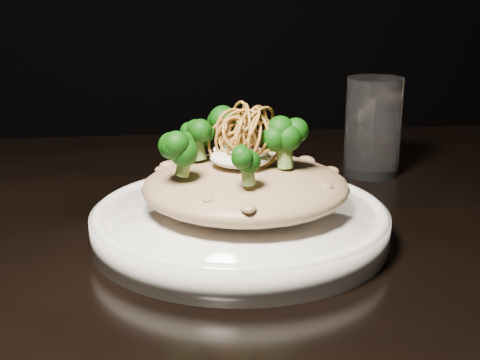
% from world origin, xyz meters
% --- Properties ---
extents(table, '(1.10, 0.80, 0.75)m').
position_xyz_m(table, '(0.00, 0.00, 0.67)').
color(table, black).
rests_on(table, ground).
extents(plate, '(0.26, 0.26, 0.03)m').
position_xyz_m(plate, '(-0.08, -0.02, 0.76)').
color(plate, silver).
rests_on(plate, table).
extents(risotto, '(0.18, 0.18, 0.04)m').
position_xyz_m(risotto, '(-0.07, -0.02, 0.80)').
color(risotto, brown).
rests_on(risotto, plate).
extents(broccoli, '(0.11, 0.11, 0.04)m').
position_xyz_m(broccoli, '(-0.08, -0.02, 0.84)').
color(broccoli, black).
rests_on(broccoli, risotto).
extents(cheese, '(0.05, 0.05, 0.01)m').
position_xyz_m(cheese, '(-0.08, -0.02, 0.82)').
color(cheese, white).
rests_on(cheese, risotto).
extents(shallots, '(0.05, 0.05, 0.03)m').
position_xyz_m(shallots, '(-0.08, -0.02, 0.85)').
color(shallots, brown).
rests_on(shallots, cheese).
extents(drinking_glass, '(0.07, 0.07, 0.11)m').
position_xyz_m(drinking_glass, '(0.10, 0.16, 0.81)').
color(drinking_glass, white).
rests_on(drinking_glass, table).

